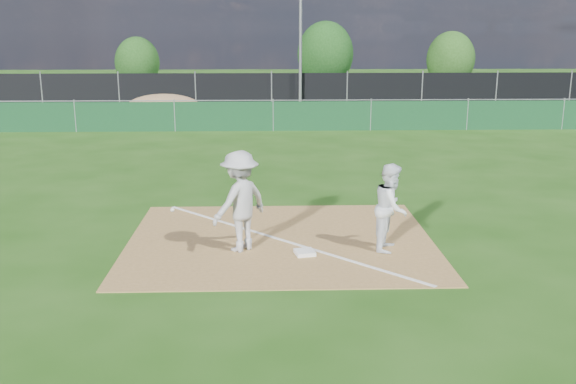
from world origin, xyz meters
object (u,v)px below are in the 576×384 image
object	(u,v)px
first_base	(305,252)
runner	(391,207)
tree_left	(137,63)
car_left	(202,86)
car_mid	(285,87)
tree_mid	(325,54)
tree_right	(451,59)
car_right	(326,86)
light_pole	(301,30)
play_at_first	(240,201)

from	to	relation	value
first_base	runner	size ratio (longest dim) A/B	0.21
first_base	runner	bearing A→B (deg)	9.95
tree_left	car_left	bearing A→B (deg)	-49.04
runner	car_mid	bearing A→B (deg)	22.33
car_left	car_mid	size ratio (longest dim) A/B	0.99
tree_mid	tree_left	bearing A→B (deg)	-177.49
runner	tree_left	distance (m)	34.76
tree_left	tree_right	world-z (taller)	tree_right
car_right	car_mid	bearing A→B (deg)	117.91
tree_mid	tree_right	bearing A→B (deg)	-1.85
light_pole	tree_right	distance (m)	15.62
first_base	car_mid	xyz separation A→B (m)	(0.39, 26.93, 0.68)
car_right	tree_left	world-z (taller)	tree_left
car_left	tree_mid	size ratio (longest dim) A/B	0.95
play_at_first	light_pole	bearing A→B (deg)	84.18
car_mid	car_right	size ratio (longest dim) A/B	0.97
car_mid	play_at_first	bearing A→B (deg)	163.88
car_mid	car_right	distance (m)	2.64
light_pole	first_base	xyz separation A→B (m)	(-1.07, -22.56, -3.94)
car_mid	tree_mid	distance (m)	7.65
play_at_first	tree_right	size ratio (longest dim) A/B	0.52
car_left	car_right	world-z (taller)	car_left
tree_left	tree_mid	distance (m)	12.83
tree_left	tree_mid	xyz separation A→B (m)	(12.81, 0.56, 0.53)
tree_mid	tree_right	distance (m)	8.66
play_at_first	car_mid	bearing A→B (deg)	86.58
car_mid	light_pole	bearing A→B (deg)	176.09
tree_left	runner	bearing A→B (deg)	-71.42
light_pole	play_at_first	size ratio (longest dim) A/B	3.99
play_at_first	tree_mid	xyz separation A→B (m)	(4.58, 33.47, 1.38)
first_base	tree_left	xyz separation A→B (m)	(-9.43, 33.22, 1.76)
tree_right	tree_mid	bearing A→B (deg)	178.15
first_base	play_at_first	distance (m)	1.54
runner	car_left	world-z (taller)	runner
runner	tree_left	size ratio (longest dim) A/B	0.47
light_pole	tree_left	world-z (taller)	light_pole
runner	tree_left	world-z (taller)	tree_left
light_pole	car_right	world-z (taller)	light_pole
tree_left	car_right	bearing A→B (deg)	-24.03
car_mid	tree_left	world-z (taller)	tree_left
runner	car_mid	xyz separation A→B (m)	(-1.25, 26.64, -0.10)
tree_left	tree_right	xyz separation A→B (m)	(21.46, 0.28, 0.18)
tree_left	play_at_first	bearing A→B (deg)	-75.96
car_left	runner	bearing A→B (deg)	-168.94
car_right	tree_right	bearing A→B (deg)	-47.02
light_pole	tree_mid	xyz separation A→B (m)	(2.31, 11.22, -1.65)
play_at_first	car_right	distance (m)	27.72
play_at_first	tree_left	bearing A→B (deg)	104.04
car_mid	car_right	xyz separation A→B (m)	(2.52, 0.79, -0.06)
car_mid	tree_mid	size ratio (longest dim) A/B	0.96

